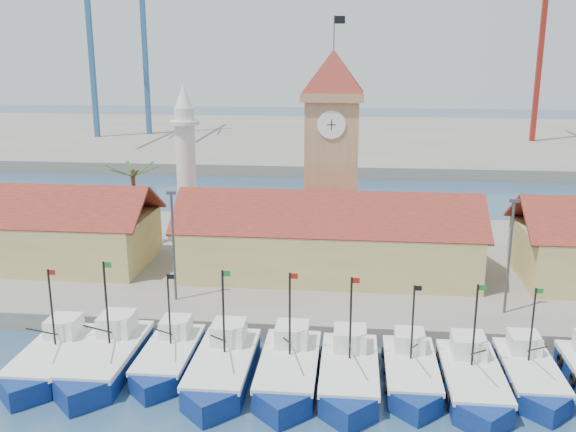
# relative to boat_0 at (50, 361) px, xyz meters

# --- Properties ---
(ground) EXTENTS (400.00, 400.00, 0.00)m
(ground) POSITION_rel_boat_0_xyz_m (18.03, -2.13, -0.77)
(ground) COLOR navy
(ground) RESTS_ON ground
(quay) EXTENTS (140.00, 32.00, 1.50)m
(quay) POSITION_rel_boat_0_xyz_m (18.03, 21.87, -0.02)
(quay) COLOR gray
(quay) RESTS_ON ground
(terminal) EXTENTS (240.00, 80.00, 2.00)m
(terminal) POSITION_rel_boat_0_xyz_m (18.03, 107.87, 0.23)
(terminal) COLOR gray
(terminal) RESTS_ON ground
(boat_0) EXTENTS (3.59, 9.83, 7.44)m
(boat_0) POSITION_rel_boat_0_xyz_m (0.00, 0.00, 0.00)
(boat_0) COLOR navy
(boat_0) RESTS_ON ground
(boat_1) EXTENTS (3.88, 10.62, 8.04)m
(boat_1) POSITION_rel_boat_0_xyz_m (3.74, 0.27, 0.06)
(boat_1) COLOR navy
(boat_1) RESTS_ON ground
(boat_2) EXTENTS (3.37, 9.22, 6.98)m
(boat_2) POSITION_rel_boat_0_xyz_m (7.83, 1.18, -0.05)
(boat_2) COLOR navy
(boat_2) RESTS_ON ground
(boat_3) EXTENTS (3.80, 10.42, 7.88)m
(boat_3) POSITION_rel_boat_0_xyz_m (11.87, -0.17, 0.05)
(boat_3) COLOR navy
(boat_3) RESTS_ON ground
(boat_4) EXTENTS (3.76, 10.31, 7.80)m
(boat_4) POSITION_rel_boat_0_xyz_m (16.23, 0.00, 0.04)
(boat_4) COLOR navy
(boat_4) RESTS_ON ground
(boat_5) EXTENTS (3.70, 10.15, 7.68)m
(boat_5) POSITION_rel_boat_0_xyz_m (20.19, -0.09, 0.02)
(boat_5) COLOR navy
(boat_5) RESTS_ON ground
(boat_6) EXTENTS (3.38, 9.27, 7.01)m
(boat_6) POSITION_rel_boat_0_xyz_m (24.22, 0.65, -0.04)
(boat_6) COLOR navy
(boat_6) RESTS_ON ground
(boat_7) EXTENTS (3.63, 9.93, 7.52)m
(boat_7) POSITION_rel_boat_0_xyz_m (28.02, -0.13, 0.01)
(boat_7) COLOR navy
(boat_7) RESTS_ON ground
(boat_8) EXTENTS (3.33, 9.13, 6.91)m
(boat_8) POSITION_rel_boat_0_xyz_m (31.90, 1.21, -0.06)
(boat_8) COLOR navy
(boat_8) RESTS_ON ground
(hall_center) EXTENTS (27.04, 10.13, 7.61)m
(hall_center) POSITION_rel_boat_0_xyz_m (18.03, 17.87, 3.22)
(hall_center) COLOR #CCBE70
(hall_center) RESTS_ON quay
(clock_tower) EXTENTS (5.80, 5.80, 22.70)m
(clock_tower) POSITION_rel_boat_0_xyz_m (18.03, 23.87, 11.19)
(clock_tower) COLOR tan
(clock_tower) RESTS_ON quay
(minaret) EXTENTS (3.00, 3.00, 16.30)m
(minaret) POSITION_rel_boat_0_xyz_m (3.03, 25.87, 8.96)
(minaret) COLOR silver
(minaret) RESTS_ON quay
(palm_tree) EXTENTS (5.60, 5.03, 8.39)m
(palm_tree) POSITION_rel_boat_0_xyz_m (-1.97, 23.87, 5.48)
(palm_tree) COLOR brown
(palm_tree) RESTS_ON quay
(lamp_posts) EXTENTS (80.70, 0.25, 9.03)m
(lamp_posts) POSITION_rel_boat_0_xyz_m (18.53, 9.87, 5.71)
(lamp_posts) COLOR #3F3F44
(lamp_posts) RESTS_ON quay
(crane_blue_far) EXTENTS (1.00, 36.52, 44.34)m
(crane_blue_far) POSITION_rel_boat_0_xyz_m (-36.77, 97.96, 26.15)
(crane_blue_far) COLOR #2C5989
(crane_blue_far) RESTS_ON terminal
(crane_blue_near) EXTENTS (1.00, 33.06, 42.52)m
(crane_blue_near) POSITION_rel_boat_0_xyz_m (-26.79, 104.43, 24.86)
(crane_blue_near) COLOR #2C5989
(crane_blue_near) RESTS_ON terminal
(crane_red_right) EXTENTS (1.00, 34.63, 39.26)m
(crane_red_right) POSITION_rel_boat_0_xyz_m (57.83, 101.09, 23.17)
(crane_red_right) COLOR maroon
(crane_red_right) RESTS_ON terminal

